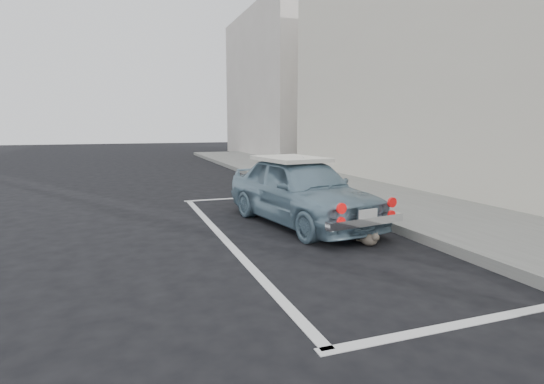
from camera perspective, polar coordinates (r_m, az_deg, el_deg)
The scene contains 9 objects.
ground at distance 4.37m, azimuth 15.37°, elevation -14.87°, with size 80.00×80.00×0.00m, color black.
sidewalk at distance 7.82m, azimuth 26.28°, elevation -4.28°, with size 2.80×40.00×0.15m, color slate.
shop_building at distance 11.44m, azimuth 31.41°, elevation 16.48°, with size 3.50×18.00×7.00m.
building_far at distance 24.92m, azimuth 0.75°, elevation 14.18°, with size 3.50×10.00×8.00m, color beige.
pline_rear at distance 4.32m, azimuth 25.00°, elevation -15.62°, with size 3.00×0.12×0.01m, color silver.
pline_front at distance 10.30m, azimuth -3.41°, elevation -0.75°, with size 3.00×0.12×0.01m, color silver.
pline_side at distance 6.64m, azimuth -6.47°, elevation -6.26°, with size 0.12×7.00×0.01m, color silver.
retro_coupe at distance 7.53m, azimuth 3.90°, elevation 0.29°, with size 1.97×3.71×1.20m.
cat at distance 6.38m, azimuth 12.95°, elevation -6.15°, with size 0.27×0.41×0.23m.
Camera 1 is at (-2.36, -3.24, 1.74)m, focal length 28.00 mm.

